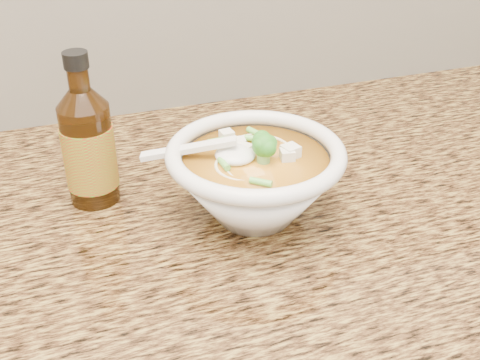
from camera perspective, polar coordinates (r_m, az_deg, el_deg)
name	(u,v)px	position (r m, az deg, el deg)	size (l,w,h in m)	color
counter_slab	(96,235)	(0.79, -13.54, -5.14)	(4.00, 0.68, 0.04)	olive
soup_bowl	(255,181)	(0.74, 1.46, -0.08)	(0.24, 0.22, 0.12)	silver
hot_sauce_bottle	(89,148)	(0.78, -14.16, 2.99)	(0.09, 0.09, 0.20)	#3D2008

